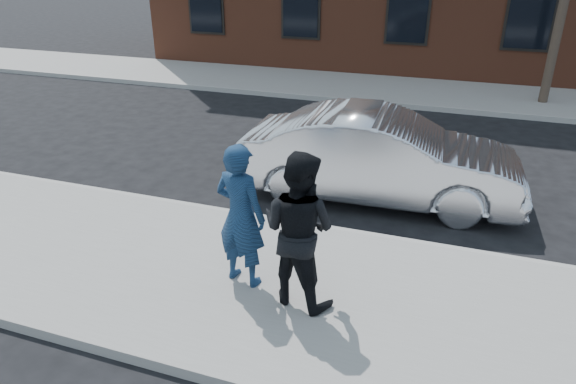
% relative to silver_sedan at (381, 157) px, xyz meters
% --- Properties ---
extents(ground, '(100.00, 100.00, 0.00)m').
position_rel_silver_sedan_xyz_m(ground, '(-0.98, -3.20, -0.82)').
color(ground, black).
rests_on(ground, ground).
extents(near_sidewalk, '(50.00, 3.50, 0.15)m').
position_rel_silver_sedan_xyz_m(near_sidewalk, '(-0.98, -3.45, -0.75)').
color(near_sidewalk, gray).
rests_on(near_sidewalk, ground).
extents(near_curb, '(50.00, 0.10, 0.15)m').
position_rel_silver_sedan_xyz_m(near_curb, '(-0.98, -1.65, -0.75)').
color(near_curb, '#999691').
rests_on(near_curb, ground).
extents(far_sidewalk, '(50.00, 3.50, 0.15)m').
position_rel_silver_sedan_xyz_m(far_sidewalk, '(-0.98, 8.05, -0.75)').
color(far_sidewalk, gray).
rests_on(far_sidewalk, ground).
extents(far_curb, '(50.00, 0.10, 0.15)m').
position_rel_silver_sedan_xyz_m(far_curb, '(-0.98, 6.25, -0.75)').
color(far_curb, '#999691').
rests_on(far_curb, ground).
extents(silver_sedan, '(5.08, 1.98, 1.65)m').
position_rel_silver_sedan_xyz_m(silver_sedan, '(0.00, 0.00, 0.00)').
color(silver_sedan, silver).
rests_on(silver_sedan, ground).
extents(man_hoodie, '(0.80, 0.60, 1.97)m').
position_rel_silver_sedan_xyz_m(man_hoodie, '(-1.23, -3.46, 0.31)').
color(man_hoodie, navy).
rests_on(man_hoodie, near_sidewalk).
extents(man_peacoat, '(1.13, 0.98, 2.02)m').
position_rel_silver_sedan_xyz_m(man_peacoat, '(-0.41, -3.61, 0.34)').
color(man_peacoat, black).
rests_on(man_peacoat, near_sidewalk).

